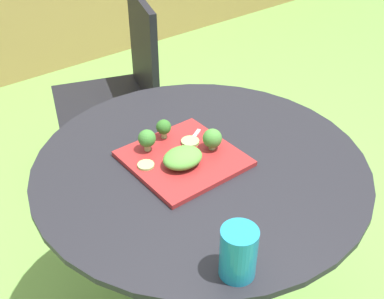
{
  "coord_description": "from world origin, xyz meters",
  "views": [
    {
      "loc": [
        -0.68,
        -0.82,
        1.53
      ],
      "look_at": [
        -0.02,
        0.02,
        0.77
      ],
      "focal_mm": 44.45,
      "sensor_mm": 36.0,
      "label": 1
    }
  ],
  "objects_px": {
    "patio_chair": "(122,82)",
    "salad_plate": "(183,158)",
    "drinking_glass": "(238,255)",
    "fork": "(187,146)"
  },
  "relations": [
    {
      "from": "patio_chair",
      "to": "drinking_glass",
      "type": "bearing_deg",
      "value": -110.24
    },
    {
      "from": "salad_plate",
      "to": "patio_chair",
      "type": "bearing_deg",
      "value": 70.38
    },
    {
      "from": "salad_plate",
      "to": "drinking_glass",
      "type": "xyz_separation_m",
      "value": [
        -0.15,
        -0.39,
        0.05
      ]
    },
    {
      "from": "patio_chair",
      "to": "fork",
      "type": "distance_m",
      "value": 0.91
    },
    {
      "from": "drinking_glass",
      "to": "fork",
      "type": "height_order",
      "value": "drinking_glass"
    },
    {
      "from": "patio_chair",
      "to": "salad_plate",
      "type": "relative_size",
      "value": 3.09
    },
    {
      "from": "salad_plate",
      "to": "drinking_glass",
      "type": "bearing_deg",
      "value": -111.61
    },
    {
      "from": "drinking_glass",
      "to": "fork",
      "type": "distance_m",
      "value": 0.46
    },
    {
      "from": "patio_chair",
      "to": "fork",
      "type": "xyz_separation_m",
      "value": [
        -0.27,
        -0.84,
        0.22
      ]
    },
    {
      "from": "salad_plate",
      "to": "fork",
      "type": "distance_m",
      "value": 0.05
    }
  ]
}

